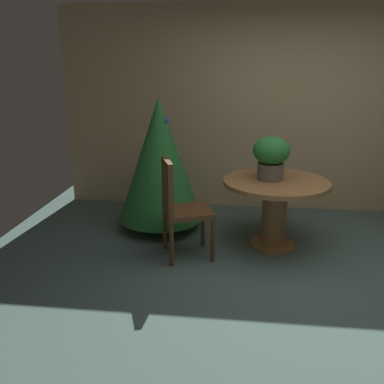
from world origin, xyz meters
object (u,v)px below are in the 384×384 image
object	(u,v)px
flower_vase	(271,155)
holiday_tree	(160,160)
round_dining_table	(275,200)
wooden_chair_left_near	(179,204)

from	to	relation	value
flower_vase	holiday_tree	xyz separation A→B (m)	(-1.22, 0.35, -0.16)
round_dining_table	wooden_chair_left_near	bearing A→B (deg)	-160.00
flower_vase	round_dining_table	bearing A→B (deg)	-27.23
flower_vase	holiday_tree	bearing A→B (deg)	164.04
round_dining_table	flower_vase	distance (m)	0.48
round_dining_table	wooden_chair_left_near	distance (m)	1.01
wooden_chair_left_near	holiday_tree	world-z (taller)	holiday_tree
flower_vase	holiday_tree	distance (m)	1.28
round_dining_table	flower_vase	world-z (taller)	flower_vase
flower_vase	holiday_tree	world-z (taller)	holiday_tree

